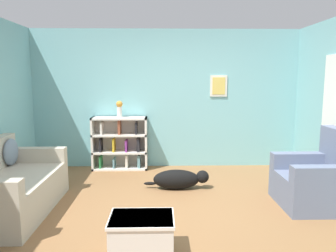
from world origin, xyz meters
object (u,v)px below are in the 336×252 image
at_px(coffee_table, 142,235).
at_px(recliner_chair, 319,180).
at_px(bookshelf, 120,144).
at_px(dog, 179,179).
at_px(couch, 8,188).
at_px(vase, 119,108).

bearing_deg(coffee_table, recliner_chair, 27.74).
bearing_deg(bookshelf, dog, -48.82).
bearing_deg(dog, couch, -159.16).
height_order(couch, vase, vase).
relative_size(recliner_chair, coffee_table, 1.66).
distance_m(bookshelf, recliner_chair, 3.43).
distance_m(recliner_chair, vase, 3.51).
xyz_separation_m(couch, bookshelf, (1.18, 2.03, 0.15)).
bearing_deg(recliner_chair, vase, 146.89).
distance_m(bookshelf, dog, 1.61).
xyz_separation_m(dog, vase, (-1.04, 1.16, 0.99)).
bearing_deg(dog, coffee_table, -103.77).
relative_size(recliner_chair, dog, 1.02).
bearing_deg(vase, couch, -120.39).
xyz_separation_m(coffee_table, dog, (0.47, 1.91, -0.05)).
xyz_separation_m(recliner_chair, coffee_table, (-2.29, -1.20, -0.14)).
height_order(bookshelf, coffee_table, bookshelf).
distance_m(couch, dog, 2.38).
relative_size(dog, vase, 3.32).
relative_size(couch, recliner_chair, 1.67).
relative_size(couch, dog, 1.71).
distance_m(recliner_chair, coffee_table, 2.59).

